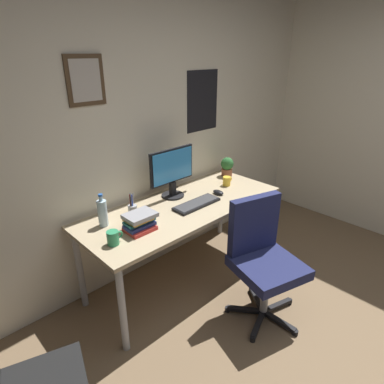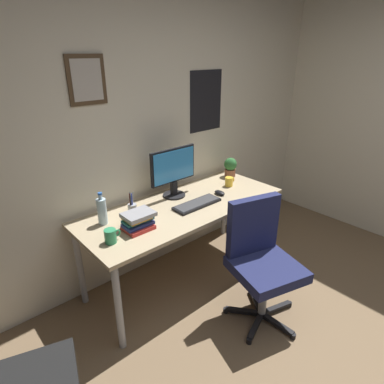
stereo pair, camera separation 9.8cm
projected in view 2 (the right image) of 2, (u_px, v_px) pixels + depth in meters
wall_back at (152, 129)px, 2.81m from camera, size 4.40×0.10×2.60m
desk at (184, 212)px, 2.76m from camera, size 1.79×0.72×0.73m
office_chair at (261, 256)px, 2.41m from camera, size 0.58×0.59×0.95m
monitor at (173, 170)px, 2.81m from camera, size 0.46×0.20×0.43m
keyboard at (197, 204)px, 2.72m from camera, size 0.43×0.15×0.03m
computer_mouse at (220, 193)px, 2.92m from camera, size 0.06×0.11×0.04m
water_bottle at (102, 211)px, 2.39m from camera, size 0.07×0.07×0.25m
coffee_mug_near at (229, 182)px, 3.10m from camera, size 0.11×0.08×0.09m
coffee_mug_far at (111, 236)px, 2.18m from camera, size 0.12×0.08×0.10m
potted_plant at (230, 167)px, 3.31m from camera, size 0.13×0.13×0.20m
pen_cup at (132, 209)px, 2.54m from camera, size 0.07×0.07×0.20m
book_stack_left at (138, 220)px, 2.35m from camera, size 0.23×0.19×0.13m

